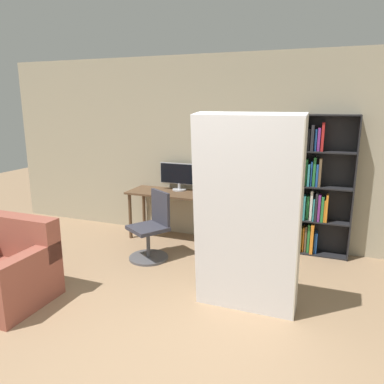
{
  "coord_description": "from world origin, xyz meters",
  "views": [
    {
      "loc": [
        1.25,
        -2.06,
        2.02
      ],
      "look_at": [
        -0.22,
        1.74,
        1.05
      ],
      "focal_mm": 35.0,
      "sensor_mm": 36.0,
      "label": 1
    }
  ],
  "objects_px": {
    "bookshelf": "(322,190)",
    "armchair": "(8,272)",
    "office_chair": "(152,232)",
    "monitor": "(179,175)",
    "mattress_near": "(248,217)"
  },
  "relations": [
    {
      "from": "bookshelf",
      "to": "armchair",
      "type": "height_order",
      "value": "bookshelf"
    },
    {
      "from": "monitor",
      "to": "bookshelf",
      "type": "relative_size",
      "value": 0.33
    },
    {
      "from": "office_chair",
      "to": "mattress_near",
      "type": "bearing_deg",
      "value": -29.47
    },
    {
      "from": "office_chair",
      "to": "bookshelf",
      "type": "height_order",
      "value": "bookshelf"
    },
    {
      "from": "office_chair",
      "to": "monitor",
      "type": "bearing_deg",
      "value": 89.72
    },
    {
      "from": "mattress_near",
      "to": "office_chair",
      "type": "bearing_deg",
      "value": 150.53
    },
    {
      "from": "bookshelf",
      "to": "mattress_near",
      "type": "distance_m",
      "value": 1.88
    },
    {
      "from": "bookshelf",
      "to": "monitor",
      "type": "bearing_deg",
      "value": -179.28
    },
    {
      "from": "monitor",
      "to": "armchair",
      "type": "xyz_separation_m",
      "value": [
        -0.89,
        -2.46,
        -0.64
      ]
    },
    {
      "from": "bookshelf",
      "to": "mattress_near",
      "type": "relative_size",
      "value": 0.97
    },
    {
      "from": "office_chair",
      "to": "armchair",
      "type": "distance_m",
      "value": 1.77
    },
    {
      "from": "bookshelf",
      "to": "armchair",
      "type": "bearing_deg",
      "value": -139.77
    },
    {
      "from": "mattress_near",
      "to": "armchair",
      "type": "bearing_deg",
      "value": -163.29
    },
    {
      "from": "monitor",
      "to": "office_chair",
      "type": "relative_size",
      "value": 0.69
    },
    {
      "from": "bookshelf",
      "to": "mattress_near",
      "type": "height_order",
      "value": "mattress_near"
    }
  ]
}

